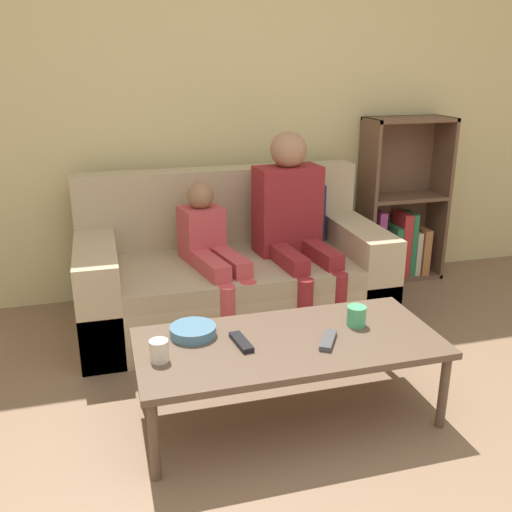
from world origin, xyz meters
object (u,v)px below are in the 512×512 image
object	(u,v)px
person_adult	(293,216)
snack_bowl	(193,331)
tv_remote_0	(328,340)
tv_remote_1	(241,342)
bookshelf	(398,219)
cup_near	(159,351)
person_child	(213,253)
couch	(232,274)
coffee_table	(289,346)
cup_far	(356,316)

from	to	relation	value
person_adult	snack_bowl	distance (m)	1.13
tv_remote_0	tv_remote_1	world-z (taller)	same
bookshelf	cup_near	world-z (taller)	bookshelf
person_child	couch	bearing A→B (deg)	33.95
tv_remote_0	snack_bowl	distance (m)	0.58
cup_near	tv_remote_0	distance (m)	0.70
person_adult	snack_bowl	bearing A→B (deg)	-137.73
coffee_table	snack_bowl	bearing A→B (deg)	159.16
tv_remote_1	person_adult	bearing A→B (deg)	52.64
couch	tv_remote_1	world-z (taller)	couch
cup_far	snack_bowl	xyz separation A→B (m)	(-0.72, 0.09, -0.02)
cup_near	tv_remote_0	size ratio (longest dim) A/B	0.52
couch	bookshelf	world-z (taller)	bookshelf
tv_remote_0	couch	bearing A→B (deg)	129.32
cup_far	tv_remote_1	bearing A→B (deg)	-175.82
snack_bowl	cup_far	bearing A→B (deg)	-7.31
cup_near	tv_remote_0	bearing A→B (deg)	-3.06
coffee_table	tv_remote_1	distance (m)	0.21
couch	cup_near	world-z (taller)	couch
person_adult	cup_far	world-z (taller)	person_adult
person_adult	tv_remote_1	world-z (taller)	person_adult
couch	snack_bowl	distance (m)	0.99
tv_remote_0	snack_bowl	bearing A→B (deg)	-170.21
couch	cup_near	xyz separation A→B (m)	(-0.55, -1.08, 0.13)
coffee_table	snack_bowl	xyz separation A→B (m)	(-0.38, 0.15, 0.05)
tv_remote_1	bookshelf	bearing A→B (deg)	35.92
person_adult	snack_bowl	world-z (taller)	person_adult
cup_near	snack_bowl	xyz separation A→B (m)	(0.16, 0.18, -0.02)
cup_near	tv_remote_0	world-z (taller)	cup_near
bookshelf	cup_near	size ratio (longest dim) A/B	12.67
cup_far	tv_remote_1	xyz separation A→B (m)	(-0.54, -0.04, -0.03)
person_child	person_adult	bearing A→B (deg)	-4.87
person_child	tv_remote_1	size ratio (longest dim) A/B	4.83
cup_far	tv_remote_0	world-z (taller)	cup_far
couch	person_adult	distance (m)	0.50
person_child	cup_near	world-z (taller)	person_child
coffee_table	person_adult	distance (m)	1.07
cup_far	tv_remote_1	size ratio (longest dim) A/B	0.51
couch	tv_remote_0	distance (m)	1.14
bookshelf	snack_bowl	world-z (taller)	bookshelf
tv_remote_0	person_adult	bearing A→B (deg)	110.97
cup_far	person_child	bearing A→B (deg)	119.33
couch	bookshelf	size ratio (longest dim) A/B	1.55
tv_remote_0	bookshelf	bearing A→B (deg)	84.23
tv_remote_1	snack_bowl	world-z (taller)	snack_bowl
person_child	snack_bowl	world-z (taller)	person_child
person_adult	person_child	size ratio (longest dim) A/B	1.31
cup_far	snack_bowl	bearing A→B (deg)	172.69
tv_remote_1	cup_far	bearing A→B (deg)	-3.26
person_adult	tv_remote_1	xyz separation A→B (m)	(-0.55, -0.95, -0.25)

